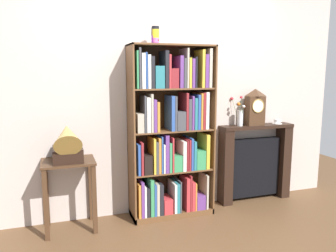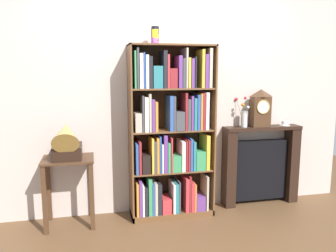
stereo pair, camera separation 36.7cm
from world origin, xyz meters
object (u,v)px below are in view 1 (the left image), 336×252
at_px(side_table_left, 69,180).
at_px(teacup_with_saucer, 277,122).
at_px(gramophone, 67,143).
at_px(flower_vase, 240,115).
at_px(mantel_clock, 255,107).
at_px(fireplace_mantel, 254,163).
at_px(cup_stack, 155,35).
at_px(bookshelf, 171,138).

xyz_separation_m(side_table_left, teacup_with_saucer, (2.53, 0.10, 0.46)).
height_order(gramophone, flower_vase, flower_vase).
bearing_deg(gramophone, teacup_with_saucer, 3.87).
relative_size(mantel_clock, flower_vase, 1.21).
bearing_deg(fireplace_mantel, flower_vase, -176.01).
bearing_deg(cup_stack, flower_vase, 3.56).
bearing_deg(fireplace_mantel, gramophone, -175.24).
xyz_separation_m(gramophone, teacup_with_saucer, (2.53, 0.17, 0.07)).
bearing_deg(fireplace_mantel, mantel_clock, -154.70).
relative_size(bookshelf, cup_stack, 10.33).
bearing_deg(mantel_clock, side_table_left, -177.38).
relative_size(cup_stack, mantel_clock, 0.41).
height_order(flower_vase, teacup_with_saucer, flower_vase).
bearing_deg(teacup_with_saucer, side_table_left, -177.67).
xyz_separation_m(mantel_clock, teacup_with_saucer, (0.33, 0.00, -0.20)).
xyz_separation_m(bookshelf, mantel_clock, (1.10, 0.08, 0.30)).
bearing_deg(cup_stack, bookshelf, -5.81).
bearing_deg(bookshelf, teacup_with_saucer, 3.40).
bearing_deg(side_table_left, gramophone, -90.00).
distance_m(bookshelf, flower_vase, 0.93).
height_order(fireplace_mantel, mantel_clock, mantel_clock).
height_order(bookshelf, mantel_clock, bookshelf).
bearing_deg(flower_vase, mantel_clock, -0.26).
bearing_deg(teacup_with_saucer, fireplace_mantel, 177.00).
bearing_deg(cup_stack, side_table_left, -177.84).
height_order(mantel_clock, teacup_with_saucer, mantel_clock).
distance_m(fireplace_mantel, teacup_with_saucer, 0.59).
xyz_separation_m(cup_stack, gramophone, (-0.93, -0.10, -1.06)).
distance_m(cup_stack, flower_vase, 1.39).
bearing_deg(flower_vase, gramophone, -175.14).
xyz_separation_m(cup_stack, teacup_with_saucer, (1.60, 0.07, -0.99)).
height_order(bookshelf, side_table_left, bookshelf).
relative_size(mantel_clock, teacup_with_saucer, 3.40).
relative_size(side_table_left, fireplace_mantel, 0.76).
bearing_deg(teacup_with_saucer, cup_stack, -177.57).
height_order(gramophone, mantel_clock, mantel_clock).
distance_m(flower_vase, teacup_with_saucer, 0.55).
height_order(cup_stack, flower_vase, cup_stack).
bearing_deg(mantel_clock, bookshelf, -175.72).
distance_m(gramophone, teacup_with_saucer, 2.54).
xyz_separation_m(bookshelf, cup_stack, (-0.17, 0.02, 1.09)).
bearing_deg(teacup_with_saucer, gramophone, -176.13).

